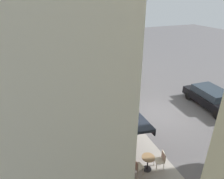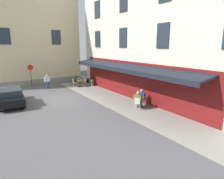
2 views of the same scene
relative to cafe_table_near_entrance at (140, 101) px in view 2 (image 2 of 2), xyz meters
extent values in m
plane|color=#565456|center=(5.41, 3.89, -0.49)|extent=(70.00, 70.00, 0.00)
cube|color=gray|center=(2.16, 0.49, -0.49)|extent=(20.50, 3.20, 0.01)
cube|color=beige|center=(1.41, -5.61, 7.01)|extent=(20.00, 9.00, 15.00)
cube|color=maroon|center=(2.41, -1.08, 1.11)|extent=(16.00, 0.06, 3.20)
cube|color=black|center=(2.41, -0.26, 2.36)|extent=(15.00, 1.70, 0.36)
cube|color=black|center=(2.41, 0.57, 2.13)|extent=(15.00, 0.04, 0.28)
cube|color=#232D38|center=(-0.92, -1.07, 4.71)|extent=(1.10, 0.06, 1.70)
cube|color=#232D38|center=(3.74, -1.07, 4.71)|extent=(1.10, 0.06, 1.70)
cube|color=#232D38|center=(8.41, -1.07, 4.71)|extent=(1.10, 0.06, 1.70)
cube|color=#232D38|center=(3.74, -1.07, 7.71)|extent=(1.10, 0.06, 1.70)
cube|color=#232D38|center=(8.41, -1.07, 7.71)|extent=(1.10, 0.06, 1.70)
cube|color=gray|center=(13.35, 7.39, -0.19)|extent=(0.12, 17.00, 0.60)
cube|color=#232D38|center=(13.37, 1.89, 5.01)|extent=(0.06, 1.10, 1.70)
cube|color=#232D38|center=(13.37, 7.39, 5.01)|extent=(0.06, 1.10, 1.70)
cube|color=gray|center=(12.01, -0.31, -0.42)|extent=(2.40, 1.40, 0.15)
cube|color=gray|center=(12.01, -0.66, -0.27)|extent=(2.40, 1.05, 0.30)
cube|color=gray|center=(12.01, -1.01, -0.12)|extent=(2.40, 0.70, 0.45)
cylinder|color=black|center=(0.00, 0.00, -0.48)|extent=(0.40, 0.40, 0.03)
cylinder|color=black|center=(0.00, 0.00, -0.13)|extent=(0.06, 0.06, 0.72)
cylinder|color=#99754C|center=(0.00, 0.00, 0.24)|extent=(0.60, 0.60, 0.03)
cylinder|color=beige|center=(-0.35, 0.22, -0.27)|extent=(0.03, 0.03, 0.45)
cylinder|color=beige|center=(-0.07, 0.41, -0.27)|extent=(0.03, 0.03, 0.45)
cylinder|color=beige|center=(-0.54, 0.51, -0.27)|extent=(0.03, 0.03, 0.45)
cylinder|color=beige|center=(-0.26, 0.69, -0.27)|extent=(0.03, 0.03, 0.45)
cube|color=beige|center=(-0.30, 0.46, -0.02)|extent=(0.55, 0.55, 0.04)
cube|color=beige|center=(-0.40, 0.61, 0.21)|extent=(0.36, 0.25, 0.42)
cylinder|color=beige|center=(0.36, -0.21, -0.27)|extent=(0.03, 0.03, 0.45)
cylinder|color=beige|center=(0.08, -0.41, -0.27)|extent=(0.03, 0.03, 0.45)
cylinder|color=beige|center=(0.56, -0.49, -0.27)|extent=(0.03, 0.03, 0.45)
cylinder|color=beige|center=(0.28, -0.68, -0.27)|extent=(0.03, 0.03, 0.45)
cube|color=beige|center=(0.32, -0.45, -0.02)|extent=(0.56, 0.56, 0.04)
cube|color=beige|center=(0.43, -0.59, 0.21)|extent=(0.35, 0.27, 0.42)
cylinder|color=black|center=(9.27, 0.82, -0.48)|extent=(0.40, 0.40, 0.03)
cylinder|color=black|center=(9.27, 0.82, -0.13)|extent=(0.06, 0.06, 0.72)
cylinder|color=#99754C|center=(9.27, 0.82, 0.24)|extent=(0.60, 0.60, 0.03)
cylinder|color=beige|center=(9.19, 1.23, -0.27)|extent=(0.03, 0.03, 0.45)
cylinder|color=beige|center=(9.52, 1.15, -0.27)|extent=(0.03, 0.03, 0.45)
cylinder|color=beige|center=(9.27, 1.56, -0.27)|extent=(0.03, 0.03, 0.45)
cylinder|color=beige|center=(9.60, 1.48, -0.27)|extent=(0.03, 0.03, 0.45)
cube|color=beige|center=(9.40, 1.35, -0.02)|extent=(0.48, 0.48, 0.04)
cube|color=beige|center=(9.44, 1.53, 0.21)|extent=(0.40, 0.13, 0.42)
cylinder|color=beige|center=(9.50, 0.47, -0.27)|extent=(0.03, 0.03, 0.45)
cylinder|color=beige|center=(9.16, 0.42, -0.27)|extent=(0.03, 0.03, 0.45)
cylinder|color=beige|center=(9.55, 0.14, -0.27)|extent=(0.03, 0.03, 0.45)
cylinder|color=beige|center=(9.21, 0.08, -0.27)|extent=(0.03, 0.03, 0.45)
cube|color=beige|center=(9.35, 0.28, -0.02)|extent=(0.46, 0.46, 0.04)
cube|color=beige|center=(9.38, 0.10, 0.21)|extent=(0.40, 0.10, 0.42)
cylinder|color=navy|center=(-0.16, 0.06, -0.26)|extent=(0.16, 0.16, 0.47)
cylinder|color=navy|center=(-0.25, 0.21, 0.00)|extent=(0.33, 0.39, 0.17)
cylinder|color=navy|center=(0.01, 0.17, -0.26)|extent=(0.16, 0.16, 0.47)
cylinder|color=navy|center=(-0.09, 0.31, 0.00)|extent=(0.33, 0.39, 0.17)
cube|color=olive|center=(-0.27, 0.41, 0.30)|extent=(0.57, 0.51, 0.60)
sphere|color=tan|center=(-0.27, 0.41, 0.73)|extent=(0.26, 0.26, 0.26)
cylinder|color=olive|center=(-0.52, 0.24, 0.28)|extent=(0.11, 0.11, 0.53)
cylinder|color=olive|center=(-0.02, 0.57, 0.28)|extent=(0.11, 0.11, 0.53)
cylinder|color=navy|center=(0.17, -0.08, -0.26)|extent=(0.15, 0.15, 0.47)
cylinder|color=navy|center=(0.26, -0.21, 0.00)|extent=(0.32, 0.36, 0.16)
cylinder|color=navy|center=(0.02, -0.18, -0.26)|extent=(0.15, 0.15, 0.47)
cylinder|color=navy|center=(0.12, -0.32, 0.00)|extent=(0.32, 0.36, 0.16)
cube|color=#28479E|center=(0.29, -0.40, 0.28)|extent=(0.53, 0.48, 0.56)
sphere|color=tan|center=(0.29, -0.40, 0.68)|extent=(0.25, 0.25, 0.25)
cylinder|color=#28479E|center=(0.51, -0.24, 0.26)|extent=(0.10, 0.10, 0.49)
cylinder|color=#28479E|center=(0.06, -0.56, 0.26)|extent=(0.10, 0.10, 0.49)
cylinder|color=navy|center=(10.24, 4.02, -0.10)|extent=(0.15, 0.15, 0.78)
cylinder|color=navy|center=(10.25, 4.20, -0.10)|extent=(0.15, 0.15, 0.78)
cube|color=silver|center=(10.25, 4.11, 0.56)|extent=(0.28, 0.47, 0.55)
sphere|color=tan|center=(10.25, 4.11, 0.95)|extent=(0.24, 0.24, 0.24)
cylinder|color=silver|center=(10.23, 3.84, 0.54)|extent=(0.10, 0.10, 0.48)
cylinder|color=silver|center=(10.26, 4.38, 0.54)|extent=(0.10, 0.10, 0.48)
cylinder|color=black|center=(12.54, 5.29, 0.81)|extent=(0.05, 0.05, 2.60)
cylinder|color=#192899|center=(12.50, 5.29, 1.66)|extent=(0.03, 0.56, 0.56)
cylinder|color=red|center=(12.49, 5.29, 1.66)|extent=(0.02, 0.59, 0.59)
cylinder|color=brown|center=(10.87, 0.96, -0.29)|extent=(0.43, 0.43, 0.41)
sphere|color=#3D7A38|center=(10.87, 0.96, 0.09)|extent=(0.41, 0.41, 0.41)
cylinder|color=brown|center=(8.99, -0.61, -0.31)|extent=(0.35, 0.35, 0.36)
sphere|color=#2D6B33|center=(8.99, -0.61, 0.05)|extent=(0.42, 0.42, 0.42)
cylinder|color=brown|center=(11.54, 0.36, -0.29)|extent=(0.34, 0.34, 0.41)
cone|color=#3D7A38|center=(11.54, 0.36, 0.24)|extent=(0.33, 0.33, 0.65)
cube|color=black|center=(5.98, 8.09, 0.08)|extent=(4.40, 2.06, 0.55)
cube|color=#232D38|center=(5.78, 8.10, 0.60)|extent=(2.50, 1.74, 0.48)
cylinder|color=black|center=(7.38, 7.20, -0.19)|extent=(0.60, 0.20, 0.60)
cylinder|color=black|center=(4.49, 7.38, -0.19)|extent=(0.60, 0.20, 0.60)
camera|label=1|loc=(14.95, -3.23, 6.89)|focal=31.94mm
camera|label=2|loc=(-10.67, 9.34, 4.08)|focal=31.24mm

